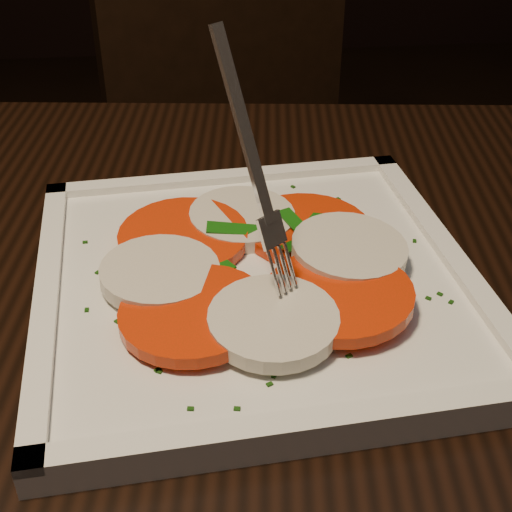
% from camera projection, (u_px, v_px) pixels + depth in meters
% --- Properties ---
extents(table, '(1.29, 0.94, 0.75)m').
position_uv_depth(table, '(202.00, 474.00, 0.48)').
color(table, black).
rests_on(table, ground).
extents(chair, '(0.53, 0.53, 0.93)m').
position_uv_depth(chair, '(252.00, 145.00, 1.17)').
color(chair, black).
rests_on(chair, ground).
extents(plate, '(0.30, 0.30, 0.01)m').
position_uv_depth(plate, '(256.00, 284.00, 0.47)').
color(plate, white).
rests_on(plate, table).
extents(caprese_salad, '(0.24, 0.24, 0.02)m').
position_uv_depth(caprese_salad, '(256.00, 264.00, 0.46)').
color(caprese_salad, red).
rests_on(caprese_salad, plate).
extents(fork, '(0.06, 0.06, 0.15)m').
position_uv_depth(fork, '(244.00, 160.00, 0.40)').
color(fork, white).
rests_on(fork, caprese_salad).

